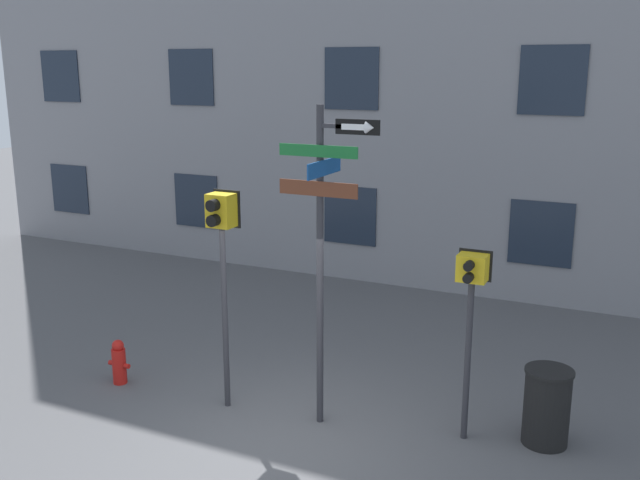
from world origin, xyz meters
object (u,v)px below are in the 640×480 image
Objects in this scene: street_sign_pole at (324,236)px; fire_hydrant at (119,362)px; trash_bin at (547,407)px; pedestrian_signal_right at (471,294)px; pedestrian_signal_left at (222,239)px.

fire_hydrant is at bearing -176.38° from street_sign_pole.
fire_hydrant is 6.04m from trash_bin.
street_sign_pole is 1.70× the size of pedestrian_signal_right.
pedestrian_signal_left is 3.27m from pedestrian_signal_right.
fire_hydrant is 0.69× the size of trash_bin.
street_sign_pole is 1.93m from pedestrian_signal_right.
trash_bin is at bearing 8.61° from fire_hydrant.
pedestrian_signal_right is at bearing -161.92° from trash_bin.
pedestrian_signal_left is at bearing -170.51° from pedestrian_signal_right.
pedestrian_signal_left is at bearing -174.23° from street_sign_pole.
street_sign_pole is 1.43m from pedestrian_signal_left.
trash_bin is (0.94, 0.31, -1.42)m from pedestrian_signal_right.
fire_hydrant is (-1.84, -0.06, -2.06)m from pedestrian_signal_left.
pedestrian_signal_left reaches higher than pedestrian_signal_right.
street_sign_pole is 3.48m from trash_bin.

